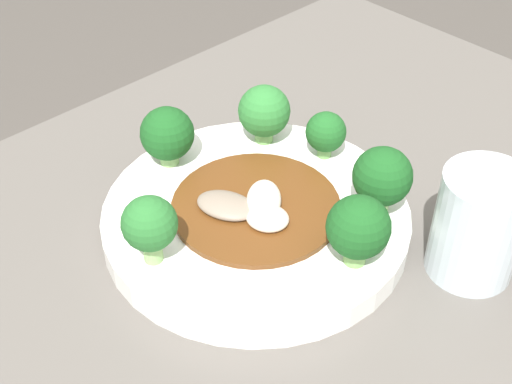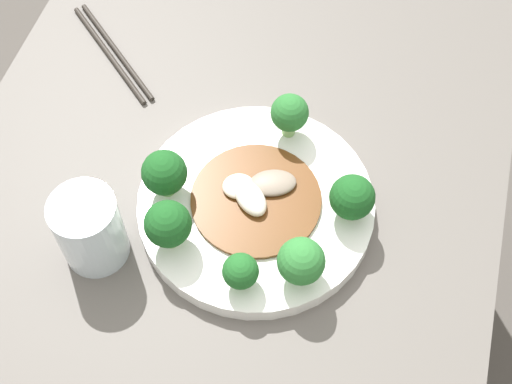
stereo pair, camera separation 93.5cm
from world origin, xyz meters
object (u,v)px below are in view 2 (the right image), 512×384
at_px(broccoli_north, 164,173).
at_px(broccoli_southwest, 301,262).
at_px(drinking_glass, 90,229).
at_px(broccoli_south, 352,198).
at_px(stirfry_center, 256,196).
at_px(broccoli_northwest, 168,225).
at_px(chopsticks, 113,53).
at_px(broccoli_west, 241,272).
at_px(plate, 256,206).
at_px(broccoli_east, 290,113).

bearing_deg(broccoli_north, broccoli_southwest, -110.36).
height_order(broccoli_southwest, drinking_glass, drinking_glass).
relative_size(broccoli_north, broccoli_south, 1.07).
xyz_separation_m(broccoli_southwest, stirfry_center, (0.08, 0.07, -0.03)).
relative_size(broccoli_northwest, chopsticks, 0.41).
distance_m(broccoli_north, chopsticks, 0.26).
bearing_deg(broccoli_north, broccoli_south, -82.65).
bearing_deg(broccoli_north, broccoli_northwest, -157.29).
distance_m(broccoli_west, broccoli_northwest, 0.10).
bearing_deg(plate, broccoli_southwest, -137.90).
distance_m(plate, stirfry_center, 0.02).
bearing_deg(broccoli_north, plate, -82.47).
bearing_deg(broccoli_west, broccoli_east, -0.26).
xyz_separation_m(broccoli_west, drinking_glass, (0.01, 0.18, -0.00)).
height_order(broccoli_north, stirfry_center, broccoli_north).
relative_size(plate, broccoli_northwest, 4.16).
xyz_separation_m(broccoli_west, broccoli_south, (0.12, -0.10, 0.01)).
height_order(broccoli_north, broccoli_northwest, broccoli_northwest).
distance_m(broccoli_west, broccoli_south, 0.15).
height_order(broccoli_west, broccoli_northwest, broccoli_northwest).
relative_size(broccoli_south, stirfry_center, 0.39).
relative_size(broccoli_southwest, chopsticks, 0.37).
xyz_separation_m(broccoli_east, stirfry_center, (-0.10, 0.01, -0.03)).
xyz_separation_m(broccoli_southwest, drinking_glass, (-0.02, 0.24, -0.01)).
distance_m(plate, broccoli_south, 0.12).
relative_size(stirfry_center, chopsticks, 0.93).
xyz_separation_m(broccoli_southwest, chopsticks, (0.27, 0.33, -0.06)).
bearing_deg(plate, broccoli_west, -173.60).
bearing_deg(broccoli_northwest, broccoli_north, 22.71).
relative_size(stirfry_center, drinking_glass, 1.56).
bearing_deg(broccoli_northwest, broccoli_southwest, -90.91).
relative_size(broccoli_east, drinking_glass, 0.64).
bearing_deg(broccoli_west, broccoli_northwest, 72.91).
bearing_deg(broccoli_south, stirfry_center, 95.49).
bearing_deg(broccoli_south, drinking_glass, 112.53).
bearing_deg(broccoli_north, broccoli_east, -44.39).
bearing_deg(drinking_glass, broccoli_south, -67.47).
relative_size(broccoli_north, stirfry_center, 0.42).
bearing_deg(broccoli_southwest, drinking_glass, 94.84).
bearing_deg(broccoli_east, chopsticks, 73.15).
relative_size(broccoli_southwest, drinking_glass, 0.62).
xyz_separation_m(drinking_glass, chopsticks, (0.29, 0.09, -0.05)).
distance_m(broccoli_west, drinking_glass, 0.18).
height_order(drinking_glass, chopsticks, drinking_glass).
height_order(broccoli_west, chopsticks, broccoli_west).
bearing_deg(broccoli_southwest, stirfry_center, 41.45).
xyz_separation_m(broccoli_northwest, broccoli_east, (0.18, -0.09, -0.00)).
height_order(broccoli_north, chopsticks, broccoli_north).
xyz_separation_m(plate, broccoli_west, (-0.11, -0.01, 0.04)).
bearing_deg(stirfry_center, broccoli_north, 99.30).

